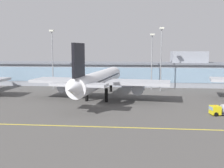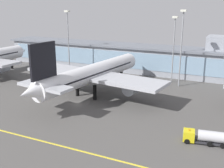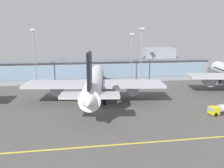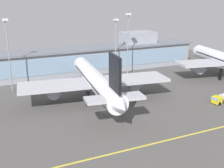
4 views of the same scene
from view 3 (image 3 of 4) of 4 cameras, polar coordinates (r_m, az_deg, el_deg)
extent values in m
plane|color=#514F4C|center=(68.41, -3.76, -7.04)|extent=(180.00, 180.00, 0.00)
cube|color=yellow|center=(48.38, -1.34, -15.81)|extent=(144.00, 0.50, 0.01)
cube|color=#9399A3|center=(112.10, -5.93, 3.47)|extent=(123.66, 12.00, 10.38)
cube|color=#84A3BC|center=(106.05, -5.76, 3.22)|extent=(118.71, 0.20, 6.64)
cube|color=slate|center=(111.34, -5.99, 6.31)|extent=(126.66, 14.00, 0.80)
cube|color=#9399A3|center=(120.68, 11.97, 7.84)|extent=(16.00, 10.00, 6.00)
cylinder|color=black|center=(74.05, -7.33, -3.72)|extent=(1.10, 1.10, 4.54)
cylinder|color=black|center=(73.64, -2.05, -3.72)|extent=(1.10, 1.10, 4.54)
cylinder|color=black|center=(94.25, -3.95, -0.07)|extent=(1.10, 1.10, 4.54)
cylinder|color=white|center=(76.14, -4.60, 0.55)|extent=(11.67, 46.42, 5.68)
cone|color=white|center=(100.43, -3.81, 3.53)|extent=(6.02, 5.77, 5.39)
cone|color=white|center=(51.88, -6.17, -4.83)|extent=(5.60, 6.82, 4.83)
cube|color=#84A3BC|center=(96.77, -3.91, 3.77)|extent=(4.74, 4.50, 1.70)
cube|color=black|center=(76.05, -4.61, 0.86)|extent=(10.76, 39.12, 0.45)
cube|color=#B7BAC1|center=(76.29, -4.59, 0.03)|extent=(48.86, 17.23, 0.91)
cylinder|color=#999EA8|center=(80.30, -14.08, -1.32)|extent=(4.72, 6.46, 3.97)
cylinder|color=#999EA8|center=(78.80, 5.27, -1.25)|extent=(4.72, 6.46, 3.97)
cube|color=black|center=(54.90, -5.93, 3.61)|extent=(1.76, 8.31, 9.08)
cube|color=#B7BAC1|center=(56.30, -5.78, -2.96)|extent=(15.84, 7.03, 0.73)
cylinder|color=black|center=(117.40, 26.48, 1.21)|extent=(1.10, 1.10, 4.74)
cone|color=silver|center=(122.77, 25.45, 4.15)|extent=(6.55, 6.32, 5.63)
cube|color=#84A3BC|center=(119.51, 26.13, 4.38)|extent=(5.16, 4.93, 1.78)
cylinder|color=#999EA8|center=(99.64, 23.94, 0.76)|extent=(5.12, 6.14, 4.15)
cylinder|color=black|center=(70.36, 25.58, -7.27)|extent=(1.13, 0.47, 1.10)
cylinder|color=black|center=(72.13, 24.16, -6.66)|extent=(1.13, 0.47, 1.10)
cylinder|color=black|center=(75.15, 26.73, -6.15)|extent=(1.13, 0.47, 1.10)
cube|color=#2D2D33|center=(74.20, 27.32, -6.53)|extent=(7.84, 3.53, 0.30)
cube|color=yellow|center=(71.15, 25.08, -6.28)|extent=(2.73, 2.94, 2.20)
cube|color=#84A3BC|center=(71.01, 25.12, -5.91)|extent=(2.81, 2.86, 0.88)
cube|color=orange|center=(70.79, 25.18, -5.35)|extent=(0.30, 0.40, 0.20)
cylinder|color=gray|center=(100.02, 7.62, 6.69)|extent=(0.44, 0.44, 25.54)
cube|color=silver|center=(99.52, 7.85, 14.22)|extent=(1.80, 1.80, 0.70)
cylinder|color=gray|center=(98.21, -19.49, 5.76)|extent=(0.44, 0.44, 24.84)
cube|color=silver|center=(97.64, -20.06, 13.21)|extent=(1.80, 1.80, 0.70)
cylinder|color=gray|center=(103.11, 5.07, 6.28)|extent=(0.44, 0.44, 23.22)
cube|color=silver|center=(102.46, 5.21, 12.94)|extent=(1.80, 1.80, 0.70)
camera|label=1|loc=(23.92, 116.74, -19.96)|focal=42.02mm
camera|label=2|loc=(47.14, 81.79, 8.11)|focal=44.20mm
camera|label=4|loc=(29.38, -118.17, 13.24)|focal=46.02mm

